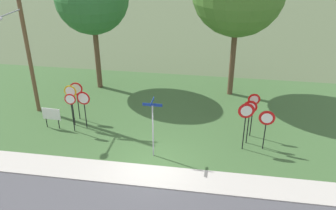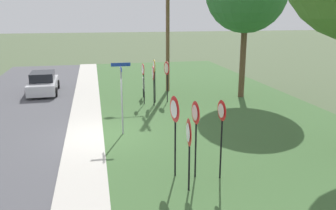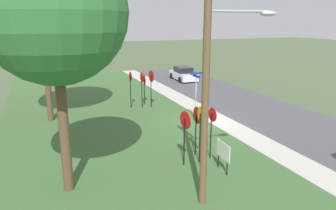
{
  "view_description": "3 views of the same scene",
  "coord_description": "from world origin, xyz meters",
  "px_view_note": "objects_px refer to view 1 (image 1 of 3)",
  "views": [
    {
      "loc": [
        2.96,
        -13.73,
        10.43
      ],
      "look_at": [
        0.23,
        3.6,
        1.57
      ],
      "focal_mm": 37.73,
      "sensor_mm": 36.0,
      "label": 1
    },
    {
      "loc": [
        14.7,
        -0.24,
        5.24
      ],
      "look_at": [
        0.19,
        2.82,
        1.31
      ],
      "focal_mm": 37.75,
      "sensor_mm": 36.0,
      "label": 2
    },
    {
      "loc": [
        -17.02,
        9.3,
        6.1
      ],
      "look_at": [
        0.28,
        2.49,
        1.24
      ],
      "focal_mm": 34.69,
      "sensor_mm": 36.0,
      "label": 3
    }
  ],
  "objects_px": {
    "yield_sign_near_left": "(250,112)",
    "notice_board": "(51,115)",
    "stop_sign_near_left": "(71,97)",
    "yield_sign_near_right": "(266,121)",
    "yield_sign_far_left": "(253,105)",
    "stop_sign_far_left": "(77,93)",
    "yield_sign_far_right": "(246,115)",
    "stop_sign_near_right": "(71,105)",
    "street_name_post": "(153,124)",
    "stop_sign_far_center": "(84,102)",
    "utility_pole": "(24,38)"
  },
  "relations": [
    {
      "from": "yield_sign_near_right",
      "to": "street_name_post",
      "type": "distance_m",
      "value": 5.73
    },
    {
      "from": "stop_sign_far_center",
      "to": "utility_pole",
      "type": "xyz_separation_m",
      "value": [
        -3.78,
        1.45,
        3.07
      ]
    },
    {
      "from": "stop_sign_far_left",
      "to": "yield_sign_near_left",
      "type": "relative_size",
      "value": 0.95
    },
    {
      "from": "yield_sign_near_left",
      "to": "notice_board",
      "type": "bearing_deg",
      "value": 176.71
    },
    {
      "from": "stop_sign_near_right",
      "to": "street_name_post",
      "type": "xyz_separation_m",
      "value": [
        4.89,
        -1.61,
        0.16
      ]
    },
    {
      "from": "stop_sign_near_right",
      "to": "yield_sign_far_left",
      "type": "bearing_deg",
      "value": 1.84
    },
    {
      "from": "yield_sign_near_left",
      "to": "stop_sign_far_left",
      "type": "bearing_deg",
      "value": 169.71
    },
    {
      "from": "stop_sign_far_center",
      "to": "yield_sign_near_left",
      "type": "distance_m",
      "value": 9.06
    },
    {
      "from": "stop_sign_far_center",
      "to": "notice_board",
      "type": "bearing_deg",
      "value": -169.21
    },
    {
      "from": "stop_sign_far_left",
      "to": "yield_sign_near_left",
      "type": "xyz_separation_m",
      "value": [
        9.85,
        -1.14,
        0.14
      ]
    },
    {
      "from": "notice_board",
      "to": "yield_sign_near_right",
      "type": "bearing_deg",
      "value": 1.55
    },
    {
      "from": "notice_board",
      "to": "yield_sign_far_left",
      "type": "bearing_deg",
      "value": 7.63
    },
    {
      "from": "stop_sign_far_left",
      "to": "stop_sign_far_center",
      "type": "xyz_separation_m",
      "value": [
        0.79,
        -0.94,
        -0.08
      ]
    },
    {
      "from": "yield_sign_near_right",
      "to": "notice_board",
      "type": "distance_m",
      "value": 11.84
    },
    {
      "from": "stop_sign_far_center",
      "to": "yield_sign_near_right",
      "type": "distance_m",
      "value": 9.91
    },
    {
      "from": "yield_sign_far_left",
      "to": "utility_pole",
      "type": "xyz_separation_m",
      "value": [
        -13.06,
        0.88,
        2.84
      ]
    },
    {
      "from": "notice_board",
      "to": "stop_sign_far_center",
      "type": "bearing_deg",
      "value": 11.59
    },
    {
      "from": "stop_sign_near_left",
      "to": "yield_sign_far_left",
      "type": "height_order",
      "value": "yield_sign_far_left"
    },
    {
      "from": "yield_sign_near_left",
      "to": "yield_sign_near_right",
      "type": "bearing_deg",
      "value": -31.62
    },
    {
      "from": "stop_sign_far_center",
      "to": "notice_board",
      "type": "distance_m",
      "value": 2.11
    },
    {
      "from": "stop_sign_far_left",
      "to": "yield_sign_far_right",
      "type": "relative_size",
      "value": 0.9
    },
    {
      "from": "stop_sign_near_right",
      "to": "stop_sign_far_left",
      "type": "height_order",
      "value": "stop_sign_far_left"
    },
    {
      "from": "stop_sign_near_right",
      "to": "utility_pole",
      "type": "xyz_separation_m",
      "value": [
        -3.24,
        1.93,
        3.06
      ]
    },
    {
      "from": "stop_sign_far_left",
      "to": "yield_sign_near_right",
      "type": "xyz_separation_m",
      "value": [
        10.68,
        -1.58,
        -0.08
      ]
    },
    {
      "from": "stop_sign_near_left",
      "to": "stop_sign_near_right",
      "type": "xyz_separation_m",
      "value": [
        0.27,
        -0.69,
        -0.16
      ]
    },
    {
      "from": "street_name_post",
      "to": "stop_sign_near_left",
      "type": "bearing_deg",
      "value": 155.88
    },
    {
      "from": "stop_sign_far_left",
      "to": "street_name_post",
      "type": "height_order",
      "value": "street_name_post"
    },
    {
      "from": "yield_sign_near_right",
      "to": "notice_board",
      "type": "height_order",
      "value": "yield_sign_near_right"
    },
    {
      "from": "yield_sign_far_right",
      "to": "notice_board",
      "type": "height_order",
      "value": "yield_sign_far_right"
    },
    {
      "from": "stop_sign_near_left",
      "to": "yield_sign_near_right",
      "type": "distance_m",
      "value": 10.73
    },
    {
      "from": "stop_sign_far_left",
      "to": "notice_board",
      "type": "xyz_separation_m",
      "value": [
        -1.13,
        -1.22,
        -0.92
      ]
    },
    {
      "from": "yield_sign_near_right",
      "to": "stop_sign_near_left",
      "type": "bearing_deg",
      "value": 179.91
    },
    {
      "from": "stop_sign_near_left",
      "to": "yield_sign_far_right",
      "type": "bearing_deg",
      "value": -4.96
    },
    {
      "from": "stop_sign_far_left",
      "to": "stop_sign_far_center",
      "type": "distance_m",
      "value": 1.23
    },
    {
      "from": "yield_sign_near_right",
      "to": "yield_sign_far_left",
      "type": "height_order",
      "value": "yield_sign_far_left"
    },
    {
      "from": "stop_sign_far_center",
      "to": "notice_board",
      "type": "xyz_separation_m",
      "value": [
        -1.92,
        -0.28,
        -0.84
      ]
    },
    {
      "from": "street_name_post",
      "to": "notice_board",
      "type": "xyz_separation_m",
      "value": [
        -6.26,
        1.82,
        -1.02
      ]
    },
    {
      "from": "yield_sign_near_right",
      "to": "yield_sign_near_left",
      "type": "bearing_deg",
      "value": 156.51
    },
    {
      "from": "yield_sign_near_left",
      "to": "stop_sign_near_left",
      "type": "bearing_deg",
      "value": 173.95
    },
    {
      "from": "yield_sign_far_right",
      "to": "notice_board",
      "type": "xyz_separation_m",
      "value": [
        -10.75,
        0.54,
        -1.18
      ]
    },
    {
      "from": "yield_sign_near_left",
      "to": "yield_sign_near_right",
      "type": "distance_m",
      "value": 0.97
    },
    {
      "from": "stop_sign_near_right",
      "to": "notice_board",
      "type": "bearing_deg",
      "value": 167.23
    },
    {
      "from": "yield_sign_far_left",
      "to": "street_name_post",
      "type": "relative_size",
      "value": 0.83
    },
    {
      "from": "stop_sign_near_right",
      "to": "yield_sign_far_left",
      "type": "xyz_separation_m",
      "value": [
        9.82,
        1.05,
        0.23
      ]
    },
    {
      "from": "stop_sign_near_left",
      "to": "street_name_post",
      "type": "height_order",
      "value": "street_name_post"
    },
    {
      "from": "stop_sign_far_center",
      "to": "yield_sign_near_left",
      "type": "relative_size",
      "value": 0.91
    },
    {
      "from": "yield_sign_near_left",
      "to": "utility_pole",
      "type": "height_order",
      "value": "utility_pole"
    },
    {
      "from": "stop_sign_near_left",
      "to": "yield_sign_near_right",
      "type": "height_order",
      "value": "stop_sign_near_left"
    },
    {
      "from": "yield_sign_far_right",
      "to": "utility_pole",
      "type": "distance_m",
      "value": 13.1
    },
    {
      "from": "street_name_post",
      "to": "yield_sign_far_right",
      "type": "bearing_deg",
      "value": 15.9
    }
  ]
}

